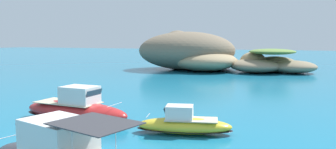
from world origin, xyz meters
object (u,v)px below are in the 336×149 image
object	(u,v)px
islet_large	(192,53)
islet_small	(269,64)
motorboat_yellow	(184,124)
motorboat_red	(76,110)

from	to	relation	value
islet_large	islet_small	xyz separation A→B (m)	(16.95, -1.07, -2.04)
islet_small	motorboat_yellow	world-z (taller)	islet_small
islet_small	motorboat_red	bearing A→B (deg)	-104.09
motorboat_red	motorboat_yellow	distance (m)	9.57
motorboat_red	motorboat_yellow	xyz separation A→B (m)	(9.56, -0.25, -0.31)
islet_small	motorboat_red	world-z (taller)	islet_small
islet_small	motorboat_red	xyz separation A→B (m)	(-12.30, -49.01, -0.69)
motorboat_red	motorboat_yellow	world-z (taller)	motorboat_red
motorboat_red	islet_small	bearing A→B (deg)	75.91
islet_small	motorboat_yellow	distance (m)	49.35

